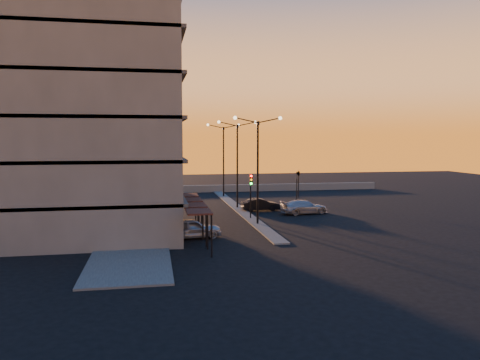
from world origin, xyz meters
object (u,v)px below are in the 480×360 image
at_px(car_hatchback, 192,228).
at_px(car_wagon, 304,207).
at_px(streetlamp_mid, 237,157).
at_px(car_sedan, 261,205).
at_px(traffic_light_main, 251,189).

bearing_deg(car_hatchback, car_wagon, -60.15).
bearing_deg(car_hatchback, streetlamp_mid, -31.40).
bearing_deg(car_sedan, car_hatchback, 144.36).
xyz_separation_m(streetlamp_mid, car_wagon, (5.96, -4.97, -4.89)).
bearing_deg(traffic_light_main, car_hatchback, -129.81).
relative_size(streetlamp_mid, car_sedan, 2.39).
height_order(traffic_light_main, car_wagon, traffic_light_main).
relative_size(traffic_light_main, car_sedan, 1.07).
distance_m(car_hatchback, car_wagon, 15.44).
height_order(car_sedan, car_wagon, car_wagon).
bearing_deg(car_hatchback, traffic_light_main, -48.20).
xyz_separation_m(traffic_light_main, car_sedan, (2.08, 4.91, -2.23)).
relative_size(traffic_light_main, car_hatchback, 0.94).
xyz_separation_m(car_hatchback, car_wagon, (12.13, 9.56, -0.06)).
height_order(traffic_light_main, car_sedan, traffic_light_main).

